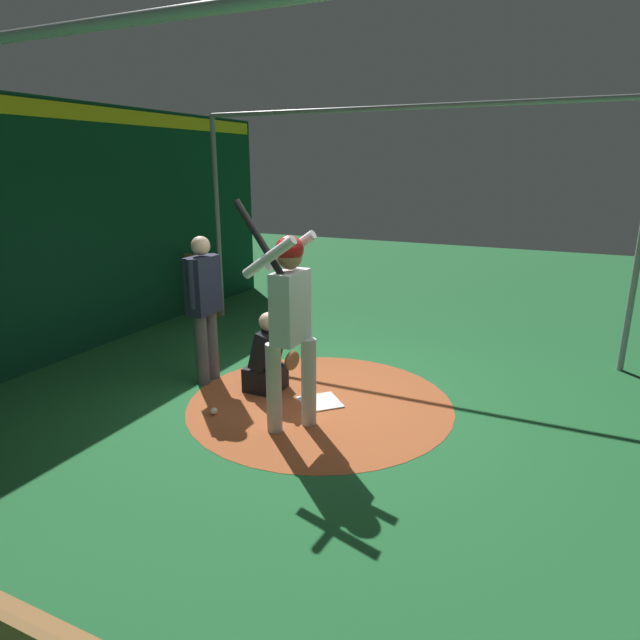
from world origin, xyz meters
TOP-DOWN VIEW (x-y plane):
  - ground_plane at (0.00, 0.00)m, footprint 25.19×25.19m
  - dirt_circle at (0.00, 0.00)m, footprint 2.90×2.90m
  - home_plate at (0.00, 0.00)m, footprint 0.59×0.59m
  - batter at (-0.02, -0.64)m, footprint 0.68×0.49m
  - catcher at (-0.68, 0.07)m, footprint 0.58×0.40m
  - umpire at (-1.49, 0.01)m, footprint 0.22×0.49m
  - back_wall at (-3.79, 0.00)m, footprint 0.23×9.19m
  - cage_frame at (0.00, 0.00)m, footprint 6.17×5.11m
  - bat_rack at (-3.54, 2.44)m, footprint 1.06×0.19m
  - baseball_0 at (-0.88, -0.74)m, footprint 0.07×0.07m

SIDE VIEW (x-z plane):
  - ground_plane at x=0.00m, z-range 0.00..0.00m
  - dirt_circle at x=0.00m, z-range 0.00..0.01m
  - home_plate at x=0.00m, z-range 0.01..0.02m
  - baseball_0 at x=-0.88m, z-range 0.01..0.08m
  - catcher at x=-0.68m, z-range -0.10..0.83m
  - bat_rack at x=-3.54m, z-range -0.03..1.02m
  - umpire at x=-1.49m, z-range 0.11..1.86m
  - batter at x=-0.02m, z-range 0.06..2.29m
  - back_wall at x=-3.79m, z-range 0.01..3.33m
  - cage_frame at x=0.00m, z-range 0.66..3.95m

